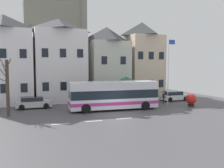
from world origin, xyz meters
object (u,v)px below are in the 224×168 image
at_px(townhouse_03, 142,60).
at_px(harbour_buoy, 191,99).
at_px(bare_tree_00, 7,87).
at_px(flagpole, 169,68).
at_px(townhouse_00, 4,60).
at_px(bus_shelter, 126,81).
at_px(public_bench, 121,98).
at_px(transit_bus, 114,96).
at_px(pedestrian_01, 164,97).
at_px(pedestrian_00, 147,97).
at_px(townhouse_01, 59,60).
at_px(townhouse_02, 107,63).
at_px(parked_car_02, 174,96).
at_px(hilltop_castle, 51,54).
at_px(parked_car_00, 33,103).

relative_size(townhouse_03, harbour_buoy, 7.62).
bearing_deg(bare_tree_00, flagpole, 0.12).
bearing_deg(townhouse_00, bus_shelter, -21.30).
xyz_separation_m(public_bench, bare_tree_00, (-14.23, -4.71, 2.43)).
relative_size(townhouse_00, harbour_buoy, 7.50).
height_order(transit_bus, pedestrian_01, transit_bus).
bearing_deg(pedestrian_00, pedestrian_01, -30.55).
relative_size(bus_shelter, harbour_buoy, 2.34).
height_order(townhouse_01, townhouse_03, townhouse_03).
relative_size(townhouse_03, bare_tree_00, 2.00).
distance_m(townhouse_02, parked_car_02, 10.92).
distance_m(townhouse_03, parked_car_02, 7.90).
distance_m(pedestrian_01, flagpole, 3.93).
relative_size(townhouse_02, parked_car_02, 2.76).
xyz_separation_m(townhouse_03, transit_bus, (-8.31, -8.96, -4.24)).
height_order(hilltop_castle, flagpole, hilltop_castle).
height_order(transit_bus, bus_shelter, bus_shelter).
bearing_deg(townhouse_00, bare_tree_00, -86.05).
bearing_deg(bus_shelter, flagpole, -31.13).
relative_size(townhouse_02, hilltop_castle, 0.28).
height_order(townhouse_01, townhouse_02, townhouse_01).
bearing_deg(parked_car_02, pedestrian_00, -168.73).
bearing_deg(hilltop_castle, pedestrian_01, -69.20).
relative_size(hilltop_castle, pedestrian_00, 24.26).
height_order(harbour_buoy, bare_tree_00, bare_tree_00).
xyz_separation_m(transit_bus, flagpole, (7.69, 0.57, 3.10)).
bearing_deg(hilltop_castle, pedestrian_00, -71.90).
height_order(pedestrian_00, flagpole, flagpole).
xyz_separation_m(bus_shelter, pedestrian_01, (4.47, -2.00, -2.09)).
bearing_deg(townhouse_03, bare_tree_00, -156.50).
bearing_deg(townhouse_01, parked_car_02, -21.30).
bearing_deg(bus_shelter, townhouse_00, 158.70).
xyz_separation_m(townhouse_00, townhouse_01, (7.06, 0.28, -0.03)).
height_order(hilltop_castle, pedestrian_00, hilltop_castle).
bearing_deg(townhouse_01, harbour_buoy, -36.78).
distance_m(townhouse_03, bus_shelter, 8.20).
relative_size(townhouse_02, pedestrian_00, 6.67).
distance_m(townhouse_03, harbour_buoy, 11.53).
xyz_separation_m(townhouse_01, bare_tree_00, (-6.47, -8.85, -2.84)).
xyz_separation_m(townhouse_00, parked_car_00, (3.18, -4.86, -5.11)).
relative_size(transit_bus, parked_car_00, 2.52).
bearing_deg(hilltop_castle, parked_car_00, -101.63).
bearing_deg(hilltop_castle, transit_bus, -83.77).
distance_m(transit_bus, public_bench, 6.23).
bearing_deg(townhouse_01, townhouse_02, -3.15).
height_order(parked_car_02, public_bench, parked_car_02).
bearing_deg(hilltop_castle, public_bench, -75.33).
height_order(townhouse_01, harbour_buoy, townhouse_01).
height_order(townhouse_01, parked_car_02, townhouse_01).
relative_size(transit_bus, pedestrian_01, 6.49).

